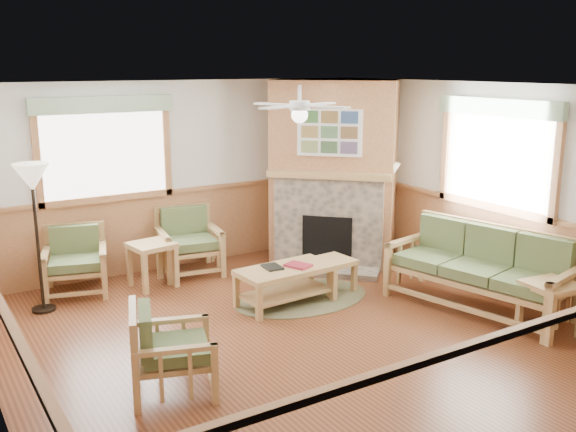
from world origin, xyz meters
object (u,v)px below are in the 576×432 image
sofa (478,270)px  footstool (332,275)px  armchair_back_right (189,242)px  floor_lamp_right (386,215)px  end_table_chairs (152,265)px  floor_lamp_left (37,238)px  end_table_sofa (550,309)px  armchair_back_left (75,262)px  coffee_table (286,286)px  armchair_left (173,349)px

sofa → footstool: 1.86m
armchair_back_right → floor_lamp_right: size_ratio=0.60×
end_table_chairs → footstool: 2.40m
armchair_back_right → floor_lamp_left: floor_lamp_left is taller
footstool → sofa: bearing=-52.5°
armchair_back_right → end_table_sofa: (2.51, -4.09, -0.16)m
armchair_back_left → floor_lamp_right: bearing=-0.2°
floor_lamp_right → sofa: bearing=-95.1°
sofa → end_table_sofa: size_ratio=3.58×
end_table_sofa → sofa: bearing=94.6°
coffee_table → footstool: (0.79, 0.12, -0.03)m
end_table_sofa → footstool: size_ratio=1.22×
floor_lamp_left → end_table_chairs: bearing=4.9°
end_table_chairs → armchair_back_right: bearing=22.6°
armchair_back_left → coffee_table: armchair_back_left is taller
sofa → floor_lamp_left: (-4.52, 2.73, 0.41)m
armchair_back_left → floor_lamp_left: floor_lamp_left is taller
armchair_left → floor_lamp_right: 4.50m
floor_lamp_right → floor_lamp_left: bearing=170.2°
armchair_left → floor_lamp_left: floor_lamp_left is taller
armchair_back_left → armchair_left: (0.10, -3.08, -0.02)m
armchair_left → floor_lamp_left: size_ratio=0.45×
armchair_back_left → floor_lamp_left: size_ratio=0.48×
armchair_back_right → floor_lamp_left: size_ratio=0.51×
sofa → armchair_back_left: (-4.02, 3.12, -0.07)m
coffee_table → footstool: 0.80m
end_table_sofa → armchair_back_right: bearing=121.5°
armchair_back_right → floor_lamp_right: floor_lamp_right is taller
sofa → coffee_table: 2.35m
sofa → armchair_back_right: bearing=-155.0°
armchair_back_right → coffee_table: (0.52, -1.78, -0.22)m
armchair_back_right → coffee_table: armchair_back_right is taller
armchair_back_right → floor_lamp_right: bearing=-15.9°
armchair_back_right → footstool: bearing=-42.8°
sofa → floor_lamp_right: bearing=162.0°
armchair_left → end_table_chairs: bearing=1.6°
end_table_chairs → floor_lamp_left: (-1.44, -0.12, 0.60)m
armchair_left → end_table_sofa: (3.99, -1.01, -0.11)m
coffee_table → floor_lamp_left: bearing=148.7°
sofa → footstool: size_ratio=4.35×
armchair_left → end_table_chairs: (0.83, 2.80, -0.11)m
sofa → end_table_chairs: size_ratio=3.55×
coffee_table → floor_lamp_left: floor_lamp_left is taller
end_table_chairs → floor_lamp_right: floor_lamp_right is taller
end_table_chairs → end_table_sofa: 4.95m
armchair_back_right → floor_lamp_right: (2.60, -1.20, 0.30)m
coffee_table → end_table_sofa: 3.05m
sofa → footstool: bearing=-155.4°
coffee_table → sofa: bearing=-38.5°
sofa → footstool: (-1.12, 1.46, -0.28)m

